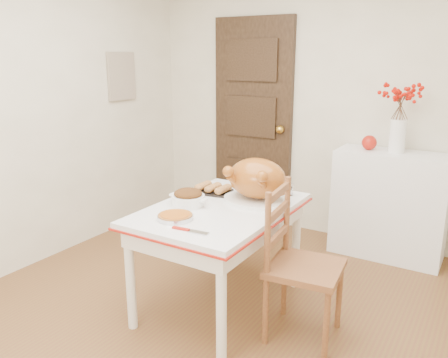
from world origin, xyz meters
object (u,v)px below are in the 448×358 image
Objects in this scene: sideboard at (389,205)px; chair_oak at (305,264)px; pumpkin_pie at (175,216)px; kitchen_table at (220,257)px; turkey_platter at (257,181)px.

chair_oak reaches higher than sideboard.
chair_oak is 0.84m from pumpkin_pie.
pumpkin_pie reaches higher than kitchen_table.
kitchen_table is at bearing 80.57° from chair_oak.
chair_oak reaches higher than pumpkin_pie.
turkey_platter reaches higher than kitchen_table.
sideboard is 1.67m from kitchen_table.
kitchen_table is 0.64m from chair_oak.
kitchen_table is (-0.79, -1.47, -0.10)m from sideboard.
pumpkin_pie is at bearing -116.49° from sideboard.
pumpkin_pie is (-0.74, -0.31, 0.27)m from chair_oak.
sideboard is at bearing 61.62° from kitchen_table.
turkey_platter reaches higher than sideboard.
sideboard is 1.46m from turkey_platter.
chair_oak is (-0.17, -1.50, 0.02)m from sideboard.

